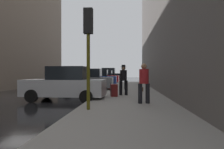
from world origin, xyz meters
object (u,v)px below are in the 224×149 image
object	(u,v)px
pedestrian_with_fedora	(123,78)
parked_blue_sedan	(97,79)
pedestrian_in_red_jacket	(144,81)
parked_black_suv	(108,75)
parked_gray_coupe	(87,80)
pedestrian_in_tan_coat	(123,77)
traffic_light	(88,36)
duffel_bag	(141,89)
parked_red_hatchback	(104,77)
fire_hydrant	(109,85)
parked_silver_sedan	(65,84)
rolling_suitcase	(114,90)

from	to	relation	value
pedestrian_with_fedora	parked_blue_sedan	bearing A→B (deg)	106.19
parked_blue_sedan	pedestrian_in_red_jacket	xyz separation A→B (m)	(3.95, -13.78, 0.26)
parked_black_suv	pedestrian_in_red_jacket	xyz separation A→B (m)	(3.95, -25.91, 0.07)
parked_gray_coupe	pedestrian_in_red_jacket	bearing A→B (deg)	-63.89
parked_gray_coupe	parked_blue_sedan	world-z (taller)	same
parked_blue_sedan	pedestrian_in_tan_coat	xyz separation A→B (m)	(2.91, -6.00, 0.26)
pedestrian_in_red_jacket	traffic_light	bearing A→B (deg)	-140.70
parked_blue_sedan	duffel_bag	size ratio (longest dim) A/B	9.60
parked_black_suv	duffel_bag	size ratio (longest dim) A/B	10.56
duffel_bag	pedestrian_in_red_jacket	bearing A→B (deg)	-92.24
parked_gray_coupe	pedestrian_in_tan_coat	distance (m)	2.94
parked_gray_coupe	pedestrian_in_tan_coat	bearing A→B (deg)	-5.36
parked_red_hatchback	fire_hydrant	world-z (taller)	parked_red_hatchback
parked_blue_sedan	traffic_light	size ratio (longest dim) A/B	1.17
traffic_light	pedestrian_in_red_jacket	distance (m)	3.17
parked_gray_coupe	pedestrian_with_fedora	size ratio (longest dim) A/B	2.37
fire_hydrant	pedestrian_with_fedora	xyz separation A→B (m)	(1.20, -4.32, 0.64)
parked_gray_coupe	parked_red_hatchback	bearing A→B (deg)	90.00
pedestrian_with_fedora	pedestrian_in_tan_coat	world-z (taller)	pedestrian_with_fedora
parked_red_hatchback	traffic_light	bearing A→B (deg)	-85.17
fire_hydrant	duffel_bag	world-z (taller)	fire_hydrant
parked_silver_sedan	pedestrian_with_fedora	distance (m)	3.43
parked_blue_sedan	pedestrian_in_red_jacket	size ratio (longest dim) A/B	2.47
pedestrian_in_tan_coat	rolling_suitcase	size ratio (longest dim) A/B	1.64
parked_gray_coupe	parked_red_hatchback	xyz separation A→B (m)	(-0.00, 12.15, 0.00)
pedestrian_with_fedora	traffic_light	bearing A→B (deg)	-102.66
fire_hydrant	parked_black_suv	bearing A→B (deg)	95.67
traffic_light	pedestrian_in_red_jacket	size ratio (longest dim) A/B	2.11
duffel_bag	parked_silver_sedan	bearing A→B (deg)	-133.15
parked_blue_sedan	pedestrian_in_tan_coat	distance (m)	6.68
pedestrian_with_fedora	rolling_suitcase	xyz separation A→B (m)	(-0.52, -0.67, -0.65)
parked_gray_coupe	pedestrian_with_fedora	xyz separation A→B (m)	(3.01, -4.63, 0.29)
parked_blue_sedan	traffic_light	distance (m)	15.72
parked_red_hatchback	rolling_suitcase	size ratio (longest dim) A/B	4.09
pedestrian_in_red_jacket	parked_silver_sedan	bearing A→B (deg)	155.45
fire_hydrant	traffic_light	xyz separation A→B (m)	(0.05, -9.46, 2.26)
parked_red_hatchback	pedestrian_in_red_jacket	bearing A→B (deg)	-78.95
parked_blue_sedan	pedestrian_with_fedora	xyz separation A→B (m)	(3.01, -10.36, 0.29)
parked_blue_sedan	pedestrian_in_tan_coat	size ratio (longest dim) A/B	2.47
parked_gray_coupe	parked_blue_sedan	size ratio (longest dim) A/B	1.00
pedestrian_with_fedora	parked_gray_coupe	bearing A→B (deg)	123.01
pedestrian_in_red_jacket	rolling_suitcase	bearing A→B (deg)	118.00
parked_gray_coupe	fire_hydrant	distance (m)	1.86
parked_blue_sedan	pedestrian_in_red_jacket	world-z (taller)	pedestrian_in_red_jacket
parked_red_hatchback	traffic_light	distance (m)	22.08
parked_blue_sedan	traffic_light	xyz separation A→B (m)	(1.85, -15.49, 1.91)
parked_red_hatchback	pedestrian_in_tan_coat	distance (m)	12.76
parked_black_suv	pedestrian_in_tan_coat	distance (m)	18.37
pedestrian_with_fedora	pedestrian_in_tan_coat	bearing A→B (deg)	91.22
parked_blue_sedan	pedestrian_in_red_jacket	bearing A→B (deg)	-74.02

